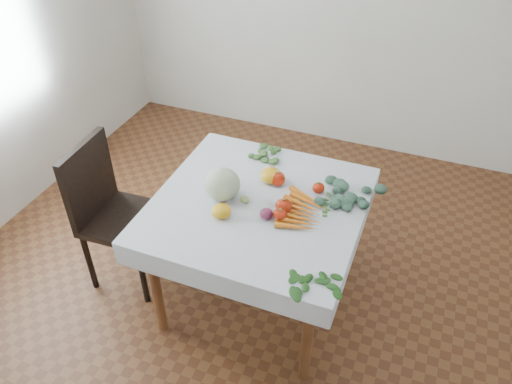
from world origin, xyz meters
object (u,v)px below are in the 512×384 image
cabbage (223,184)px  carrot_bunch (302,211)px  chair (110,206)px  heirloom_back (271,175)px  table (258,217)px

cabbage → carrot_bunch: bearing=2.9°
chair → heirloom_back: size_ratio=7.90×
table → chair: size_ratio=1.03×
heirloom_back → carrot_bunch: bearing=-39.7°
table → heirloom_back: heirloom_back is taller
chair → carrot_bunch: chair is taller
table → heirloom_back: 0.25m
chair → carrot_bunch: bearing=6.1°
chair → carrot_bunch: 1.19m
cabbage → heirloom_back: 0.31m
table → cabbage: (-0.20, -0.03, 0.19)m
chair → cabbage: 0.78m
table → chair: bearing=-172.0°
heirloom_back → cabbage: bearing=-130.2°
chair → table: bearing=8.0°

